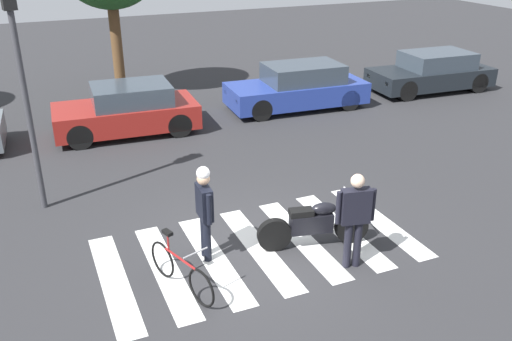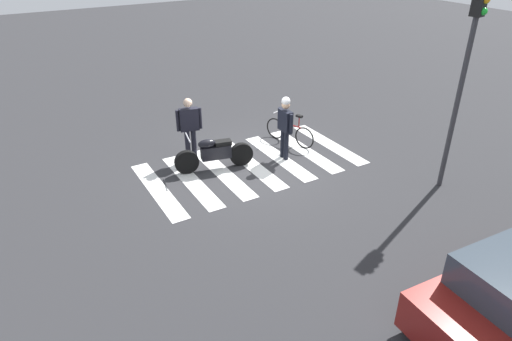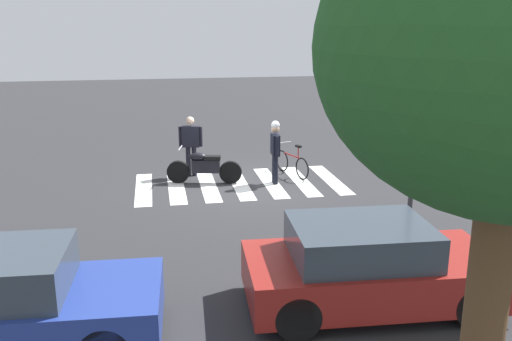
% 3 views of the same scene
% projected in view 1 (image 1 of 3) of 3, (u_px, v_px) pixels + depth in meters
% --- Properties ---
extents(ground_plane, '(60.00, 60.00, 0.00)m').
position_uv_depth(ground_plane, '(259.00, 249.00, 10.36)').
color(ground_plane, '#2B2B2D').
extents(police_motorcycle, '(2.13, 0.74, 1.04)m').
position_uv_depth(police_motorcycle, '(313.00, 225.00, 10.26)').
color(police_motorcycle, black).
rests_on(police_motorcycle, ground_plane).
extents(leaning_bicycle, '(0.67, 1.67, 0.99)m').
position_uv_depth(leaning_bicycle, '(181.00, 271.00, 9.05)').
color(leaning_bicycle, black).
rests_on(leaning_bicycle, ground_plane).
extents(officer_on_foot, '(0.69, 0.30, 1.80)m').
position_uv_depth(officer_on_foot, '(355.00, 214.00, 9.42)').
color(officer_on_foot, black).
rests_on(officer_on_foot, ground_plane).
extents(officer_by_motorcycle, '(0.24, 0.68, 1.82)m').
position_uv_depth(officer_by_motorcycle, '(205.00, 206.00, 9.65)').
color(officer_by_motorcycle, black).
rests_on(officer_by_motorcycle, ground_plane).
extents(crosswalk_stripes, '(5.85, 3.14, 0.01)m').
position_uv_depth(crosswalk_stripes, '(259.00, 248.00, 10.36)').
color(crosswalk_stripes, silver).
rests_on(crosswalk_stripes, ground_plane).
extents(car_maroon_wagon, '(4.13, 2.11, 1.44)m').
position_uv_depth(car_maroon_wagon, '(128.00, 110.00, 15.86)').
color(car_maroon_wagon, black).
rests_on(car_maroon_wagon, ground_plane).
extents(car_blue_hatchback, '(4.63, 2.09, 1.46)m').
position_uv_depth(car_blue_hatchback, '(298.00, 88.00, 18.05)').
color(car_blue_hatchback, black).
rests_on(car_blue_hatchback, ground_plane).
extents(car_black_suv, '(4.54, 2.11, 1.40)m').
position_uv_depth(car_black_suv, '(432.00, 72.00, 20.01)').
color(car_black_suv, black).
rests_on(car_black_suv, ground_plane).
extents(traffic_light_pole, '(0.28, 0.35, 4.84)m').
position_uv_depth(traffic_light_pole, '(19.00, 60.00, 10.59)').
color(traffic_light_pole, '#38383D').
rests_on(traffic_light_pole, ground_plane).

